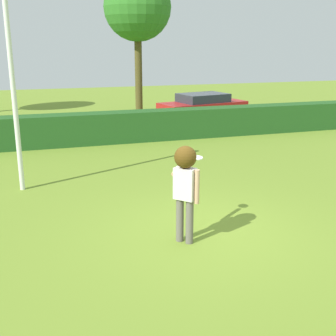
# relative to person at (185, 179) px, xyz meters

# --- Properties ---
(ground_plane) EXTENTS (60.00, 60.00, 0.00)m
(ground_plane) POSITION_rel_person_xyz_m (0.54, 0.28, -1.21)
(ground_plane) COLOR olive
(person) EXTENTS (0.51, 0.82, 1.82)m
(person) POSITION_rel_person_xyz_m (0.00, 0.00, 0.00)
(person) COLOR #68615A
(person) RESTS_ON ground
(frisbee) EXTENTS (0.22, 0.22, 0.04)m
(frisbee) POSITION_rel_person_xyz_m (0.51, 0.73, 0.18)
(frisbee) COLOR white
(lamppost) EXTENTS (0.24, 0.24, 5.72)m
(lamppost) POSITION_rel_person_xyz_m (-2.86, 4.09, 1.96)
(lamppost) COLOR silver
(lamppost) RESTS_ON ground
(hedge_row) EXTENTS (25.24, 0.90, 1.12)m
(hedge_row) POSITION_rel_person_xyz_m (0.54, 8.84, -0.65)
(hedge_row) COLOR #23521E
(hedge_row) RESTS_ON ground
(parked_car_red) EXTENTS (4.47, 2.56, 1.25)m
(parked_car_red) POSITION_rel_person_xyz_m (5.45, 12.53, -0.52)
(parked_car_red) COLOR #B21E1E
(parked_car_red) RESTS_ON ground
(birch_tree) EXTENTS (3.02, 3.02, 6.63)m
(birch_tree) POSITION_rel_person_xyz_m (2.46, 13.14, 3.86)
(birch_tree) COLOR #50461F
(birch_tree) RESTS_ON ground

